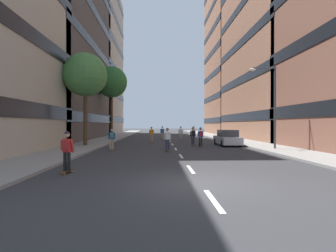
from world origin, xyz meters
name	(u,v)px	position (x,y,z in m)	size (l,w,h in m)	color
ground_plane	(168,139)	(0.00, 28.84, 0.00)	(173.04, 173.04, 0.00)	#333335
sidewalk_left	(115,137)	(-8.17, 32.45, 0.07)	(3.46, 79.31, 0.14)	gray
sidewalk_right	(219,137)	(8.17, 32.45, 0.07)	(3.46, 79.31, 0.14)	gray
lane_markings	(168,138)	(0.00, 30.50, 0.00)	(0.16, 67.20, 0.01)	silver
building_left_mid	(30,14)	(-18.53, 27.32, 16.77)	(17.38, 23.41, 33.36)	#4C4744
building_left_far	(76,60)	(-18.53, 47.06, 15.35)	(17.38, 19.51, 30.52)	#BCB29E
building_right_mid	(301,29)	(18.53, 27.32, 15.31)	(17.38, 21.74, 30.44)	#9E6B51
building_right_far	(251,56)	(18.53, 47.06, 16.64)	(17.38, 16.73, 33.09)	#9E6B51
parked_car_near	(227,138)	(5.24, 16.36, 0.70)	(1.82, 4.40, 1.52)	#B2B7BF
street_tree_near	(112,82)	(-8.17, 29.88, 8.15)	(4.49, 4.49, 10.30)	#4C3823
street_tree_mid	(85,75)	(-8.17, 15.68, 6.59)	(4.00, 4.00, 8.48)	#4C3823
streetlamp_right	(270,98)	(7.45, 11.67, 4.14)	(2.13, 0.30, 6.50)	#3F3F44
skater_0	(167,138)	(-0.76, 11.18, 0.98)	(0.55, 0.92, 1.78)	brown
skater_1	(181,133)	(1.40, 24.18, 0.98)	(0.54, 0.91, 1.78)	brown
skater_2	(194,131)	(4.15, 32.15, 0.98)	(0.56, 0.92, 1.78)	brown
skater_3	(67,149)	(-5.35, 2.19, 1.02)	(0.57, 0.92, 1.78)	brown
skater_4	(112,138)	(-5.12, 11.94, 1.02)	(0.57, 0.92, 1.78)	brown
skater_5	(162,132)	(-0.85, 27.17, 1.02)	(0.56, 0.92, 1.78)	brown
skater_6	(201,136)	(2.42, 14.99, 1.02)	(0.54, 0.91, 1.78)	brown
skater_7	(151,134)	(-2.20, 21.39, 0.98)	(0.55, 0.92, 1.78)	brown
skater_8	(193,135)	(1.93, 16.70, 0.98)	(0.55, 0.92, 1.78)	brown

